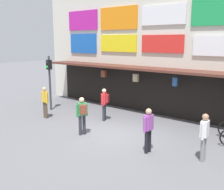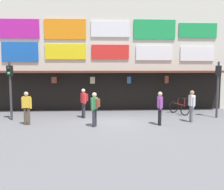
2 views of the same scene
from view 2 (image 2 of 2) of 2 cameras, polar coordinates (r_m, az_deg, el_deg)
name	(u,v)px [view 2 (image 2 of 2)]	position (r m, az deg, el deg)	size (l,w,h in m)	color
ground_plane	(114,122)	(13.91, 0.50, -5.90)	(80.00, 80.00, 0.00)	slate
shopfront	(110,51)	(18.19, -0.49, 9.49)	(18.00, 2.60, 8.00)	beige
traffic_light_near	(10,81)	(15.15, -21.38, 2.84)	(0.31, 0.34, 3.20)	#38383D
traffic_light_far	(218,80)	(15.99, 22.14, 2.96)	(0.32, 0.35, 3.20)	#38383D
bicycle_parked	(179,108)	(16.67, 14.53, -2.71)	(1.09, 1.34, 1.05)	black
pedestrian_in_black	(95,107)	(12.66, -3.76, -2.58)	(0.45, 0.49, 1.68)	#2D2D38
pedestrian_in_green	(84,101)	(14.90, -6.19, -1.29)	(0.45, 0.49, 1.68)	#2D2D38
pedestrian_in_white	(160,106)	(13.22, 10.42, -2.46)	(0.24, 0.53, 1.68)	black
pedestrian_in_yellow	(27,106)	(13.73, -18.16, -2.35)	(0.52, 0.28, 1.68)	brown
pedestrian_in_red	(192,104)	(14.33, 17.02, -1.97)	(0.25, 0.53, 1.68)	gray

